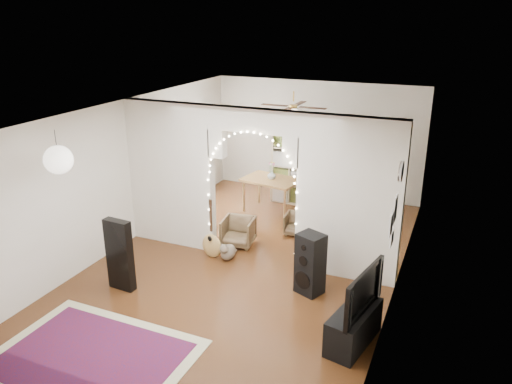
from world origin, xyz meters
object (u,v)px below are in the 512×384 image
at_px(bookcase, 310,168).
at_px(dining_chair_left, 238,232).
at_px(dining_table, 272,182).
at_px(dining_chair_right, 297,224).
at_px(acoustic_guitar, 211,236).
at_px(floor_speaker, 310,264).
at_px(media_console, 354,327).

distance_m(bookcase, dining_chair_left, 2.70).
bearing_deg(bookcase, dining_table, -126.87).
distance_m(dining_chair_left, dining_chair_right, 1.25).
xyz_separation_m(bookcase, dining_chair_right, (0.27, -1.67, -0.66)).
distance_m(acoustic_guitar, dining_chair_right, 1.90).
bearing_deg(bookcase, floor_speaker, -68.38).
bearing_deg(dining_table, dining_chair_right, -35.87).
xyz_separation_m(dining_table, dining_chair_right, (0.91, -0.93, -0.47)).
bearing_deg(floor_speaker, dining_chair_right, 136.44).
bearing_deg(media_console, dining_chair_right, 132.77).
relative_size(media_console, dining_table, 0.76).
distance_m(dining_table, dining_chair_right, 1.39).
bearing_deg(dining_chair_right, acoustic_guitar, -131.12).
bearing_deg(dining_table, floor_speaker, -48.73).
bearing_deg(floor_speaker, dining_chair_left, 170.30).
height_order(floor_speaker, media_console, floor_speaker).
bearing_deg(bookcase, dining_chair_right, -76.59).
bearing_deg(floor_speaker, bookcase, 130.09).
bearing_deg(acoustic_guitar, bookcase, 98.76).
bearing_deg(acoustic_guitar, dining_chair_right, 77.84).
height_order(media_console, dining_chair_right, media_console).
distance_m(acoustic_guitar, bookcase, 3.35).
xyz_separation_m(floor_speaker, dining_chair_left, (-1.75, 1.11, -0.23)).
height_order(bookcase, dining_chair_right, bookcase).
bearing_deg(floor_speaker, media_console, -24.97).
bearing_deg(bookcase, media_console, -61.91).
bearing_deg(dining_table, dining_chair_left, -78.78).
distance_m(acoustic_guitar, dining_table, 2.50).
bearing_deg(dining_chair_left, dining_chair_right, 37.40).
height_order(floor_speaker, bookcase, bookcase).
relative_size(bookcase, dining_chair_right, 3.70).
height_order(media_console, bookcase, bookcase).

